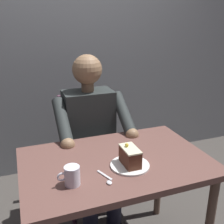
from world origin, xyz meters
name	(u,v)px	position (x,y,z in m)	size (l,w,h in m)	color
cafe_rear_panel	(63,16)	(0.00, -1.34, 1.50)	(6.40, 0.12, 3.00)	gray
dining_table	(116,174)	(0.00, 0.00, 0.63)	(1.05, 0.69, 0.73)	brown
chair	(86,145)	(0.00, -0.66, 0.51)	(0.42, 0.42, 0.91)	#4E2F40
seated_person	(92,137)	(0.00, -0.49, 0.66)	(0.53, 0.58, 1.25)	#292F2E
dessert_plate	(130,165)	(-0.04, 0.09, 0.73)	(0.21, 0.21, 0.01)	white
cake_slice	(130,156)	(-0.04, 0.09, 0.79)	(0.08, 0.14, 0.12)	#552C1C
coffee_cup	(72,175)	(0.28, 0.15, 0.78)	(0.11, 0.07, 0.10)	silver
dessert_spoon	(107,179)	(0.11, 0.17, 0.73)	(0.05, 0.14, 0.01)	silver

